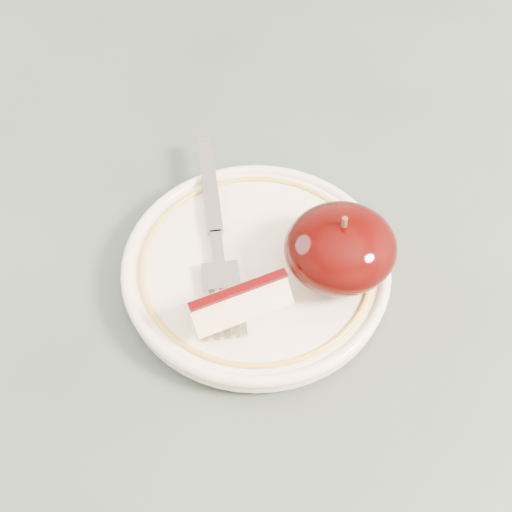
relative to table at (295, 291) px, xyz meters
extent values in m
cylinder|color=brown|center=(0.40, 0.40, -0.31)|extent=(0.05, 0.05, 0.71)
cube|color=#45554E|center=(0.00, 0.00, 0.07)|extent=(0.90, 0.90, 0.04)
cylinder|color=white|center=(-0.05, -0.04, 0.09)|extent=(0.11, 0.11, 0.01)
cylinder|color=white|center=(-0.05, -0.04, 0.10)|extent=(0.20, 0.20, 0.01)
torus|color=white|center=(-0.05, -0.04, 0.10)|extent=(0.20, 0.20, 0.01)
torus|color=gold|center=(-0.05, -0.04, 0.11)|extent=(0.17, 0.17, 0.00)
ellipsoid|color=black|center=(0.01, -0.05, 0.13)|extent=(0.08, 0.08, 0.05)
cylinder|color=#472D19|center=(0.01, -0.05, 0.16)|extent=(0.00, 0.00, 0.01)
cube|color=#F3E7B3|center=(-0.07, -0.08, 0.12)|extent=(0.07, 0.04, 0.03)
cube|color=#370104|center=(-0.07, -0.08, 0.14)|extent=(0.07, 0.02, 0.00)
cube|color=#95989D|center=(-0.06, 0.05, 0.11)|extent=(0.02, 0.10, 0.00)
cube|color=#95989D|center=(-0.07, -0.02, 0.11)|extent=(0.01, 0.03, 0.00)
cube|color=#95989D|center=(-0.07, -0.04, 0.11)|extent=(0.03, 0.03, 0.00)
cube|color=#95989D|center=(-0.07, -0.08, 0.11)|extent=(0.01, 0.04, 0.00)
cube|color=#95989D|center=(-0.07, -0.07, 0.11)|extent=(0.01, 0.04, 0.00)
cube|color=#95989D|center=(-0.08, -0.07, 0.11)|extent=(0.01, 0.04, 0.00)
cube|color=#95989D|center=(-0.09, -0.07, 0.11)|extent=(0.01, 0.04, 0.00)
camera|label=1|loc=(-0.12, -0.33, 0.53)|focal=50.00mm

